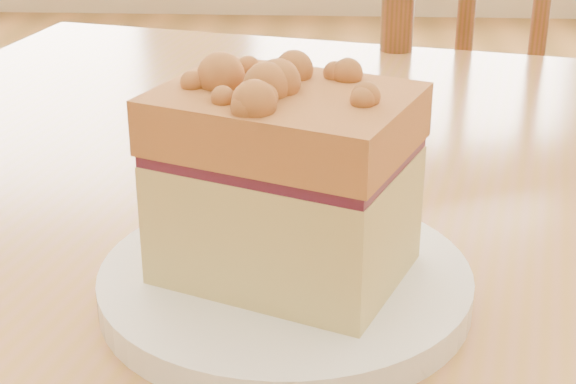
% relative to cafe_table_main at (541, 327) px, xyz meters
% --- Properties ---
extents(cafe_table_main, '(1.37, 1.07, 0.75)m').
position_rel_cafe_table_main_xyz_m(cafe_table_main, '(0.00, 0.00, 0.00)').
color(cafe_table_main, '#B97B48').
rests_on(cafe_table_main, ground).
extents(cafe_chair_main, '(0.52, 0.52, 0.95)m').
position_rel_cafe_table_main_xyz_m(cafe_chair_main, '(0.04, 0.61, -0.17)').
color(cafe_chair_main, brown).
rests_on(cafe_chair_main, ground).
extents(plate, '(0.21, 0.21, 0.02)m').
position_rel_cafe_table_main_xyz_m(plate, '(-0.18, -0.13, 0.10)').
color(plate, white).
rests_on(plate, cafe_table_main).
extents(cake_slice, '(0.16, 0.14, 0.12)m').
position_rel_cafe_table_main_xyz_m(cake_slice, '(-0.18, -0.13, 0.17)').
color(cake_slice, '#CFBF75').
rests_on(cake_slice, plate).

